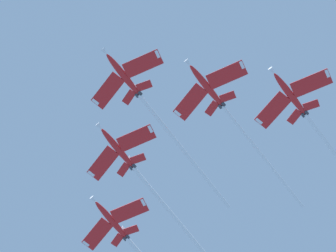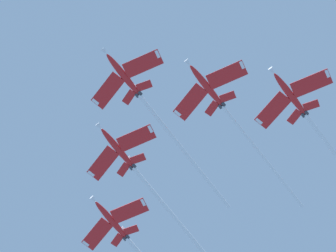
% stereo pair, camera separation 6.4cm
% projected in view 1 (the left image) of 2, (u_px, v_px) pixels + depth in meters
% --- Properties ---
extents(jet_lead, '(37.30, 32.89, 11.28)m').
position_uv_depth(jet_lead, '(147.00, 105.00, 174.33)').
color(jet_lead, red).
extents(jet_left_wing, '(34.95, 30.55, 10.28)m').
position_uv_depth(jet_left_wing, '(222.00, 106.00, 172.89)').
color(jet_left_wing, red).
extents(jet_right_wing, '(38.26, 33.08, 11.94)m').
position_uv_depth(jet_right_wing, '(143.00, 179.00, 180.11)').
color(jet_right_wing, red).
extents(jet_left_outer, '(35.89, 31.86, 10.00)m').
position_uv_depth(jet_left_outer, '(313.00, 124.00, 171.77)').
color(jet_left_outer, red).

